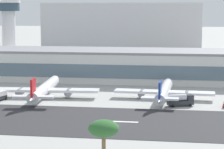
{
  "coord_description": "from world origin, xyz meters",
  "views": [
    {
      "loc": [
        17.98,
        -124.78,
        31.64
      ],
      "look_at": [
        -7.31,
        47.89,
        7.13
      ],
      "focal_mm": 75.96,
      "sensor_mm": 36.0,
      "label": 1
    }
  ],
  "objects_px": {
    "palm_tree_2": "(104,131)",
    "airliner_navy_tail_gate_1": "(164,92)",
    "distant_hotel_block": "(122,29)",
    "control_tower": "(9,28)",
    "terminal_building": "(121,65)",
    "service_fuel_truck_0": "(180,100)",
    "airliner_red_tail_gate_0": "(44,90)"
  },
  "relations": [
    {
      "from": "terminal_building",
      "to": "control_tower",
      "type": "relative_size",
      "value": 4.52
    },
    {
      "from": "distant_hotel_block",
      "to": "palm_tree_2",
      "type": "relative_size",
      "value": 7.45
    },
    {
      "from": "airliner_navy_tail_gate_1",
      "to": "palm_tree_2",
      "type": "bearing_deg",
      "value": 178.92
    },
    {
      "from": "control_tower",
      "to": "airliner_red_tail_gate_0",
      "type": "height_order",
      "value": "control_tower"
    },
    {
      "from": "control_tower",
      "to": "distant_hotel_block",
      "type": "height_order",
      "value": "control_tower"
    },
    {
      "from": "palm_tree_2",
      "to": "control_tower",
      "type": "bearing_deg",
      "value": 115.09
    },
    {
      "from": "airliner_red_tail_gate_0",
      "to": "palm_tree_2",
      "type": "relative_size",
      "value": 3.13
    },
    {
      "from": "airliner_red_tail_gate_0",
      "to": "airliner_navy_tail_gate_1",
      "type": "height_order",
      "value": "airliner_red_tail_gate_0"
    },
    {
      "from": "palm_tree_2",
      "to": "airliner_red_tail_gate_0",
      "type": "bearing_deg",
      "value": 112.15
    },
    {
      "from": "terminal_building",
      "to": "distant_hotel_block",
      "type": "xyz_separation_m",
      "value": [
        -13.75,
        112.33,
        10.81
      ]
    },
    {
      "from": "service_fuel_truck_0",
      "to": "palm_tree_2",
      "type": "xyz_separation_m",
      "value": [
        -11.95,
        -81.13,
        10.36
      ]
    },
    {
      "from": "distant_hotel_block",
      "to": "airliner_navy_tail_gate_1",
      "type": "height_order",
      "value": "distant_hotel_block"
    },
    {
      "from": "control_tower",
      "to": "distant_hotel_block",
      "type": "relative_size",
      "value": 0.34
    },
    {
      "from": "distant_hotel_block",
      "to": "service_fuel_truck_0",
      "type": "height_order",
      "value": "distant_hotel_block"
    },
    {
      "from": "airliner_navy_tail_gate_1",
      "to": "terminal_building",
      "type": "bearing_deg",
      "value": 28.26
    },
    {
      "from": "airliner_red_tail_gate_0",
      "to": "palm_tree_2",
      "type": "height_order",
      "value": "palm_tree_2"
    },
    {
      "from": "palm_tree_2",
      "to": "terminal_building",
      "type": "bearing_deg",
      "value": 96.08
    },
    {
      "from": "service_fuel_truck_0",
      "to": "palm_tree_2",
      "type": "height_order",
      "value": "palm_tree_2"
    },
    {
      "from": "terminal_building",
      "to": "airliner_red_tail_gate_0",
      "type": "relative_size",
      "value": 3.6
    },
    {
      "from": "control_tower",
      "to": "airliner_navy_tail_gate_1",
      "type": "height_order",
      "value": "control_tower"
    },
    {
      "from": "terminal_building",
      "to": "distant_hotel_block",
      "type": "height_order",
      "value": "distant_hotel_block"
    },
    {
      "from": "palm_tree_2",
      "to": "airliner_navy_tail_gate_1",
      "type": "bearing_deg",
      "value": 86.13
    },
    {
      "from": "control_tower",
      "to": "airliner_navy_tail_gate_1",
      "type": "relative_size",
      "value": 0.86
    },
    {
      "from": "distant_hotel_block",
      "to": "control_tower",
      "type": "bearing_deg",
      "value": -120.39
    },
    {
      "from": "airliner_navy_tail_gate_1",
      "to": "service_fuel_truck_0",
      "type": "bearing_deg",
      "value": -148.9
    },
    {
      "from": "distant_hotel_block",
      "to": "airliner_navy_tail_gate_1",
      "type": "xyz_separation_m",
      "value": [
        34.34,
        -155.58,
        -14.78
      ]
    },
    {
      "from": "service_fuel_truck_0",
      "to": "airliner_navy_tail_gate_1",
      "type": "bearing_deg",
      "value": 97.8
    },
    {
      "from": "control_tower",
      "to": "palm_tree_2",
      "type": "height_order",
      "value": "control_tower"
    },
    {
      "from": "control_tower",
      "to": "terminal_building",
      "type": "bearing_deg",
      "value": -25.03
    },
    {
      "from": "service_fuel_truck_0",
      "to": "control_tower",
      "type": "bearing_deg",
      "value": 116.4
    },
    {
      "from": "airliner_navy_tail_gate_1",
      "to": "service_fuel_truck_0",
      "type": "distance_m",
      "value": 12.13
    },
    {
      "from": "terminal_building",
      "to": "airliner_navy_tail_gate_1",
      "type": "bearing_deg",
      "value": -64.54
    }
  ]
}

